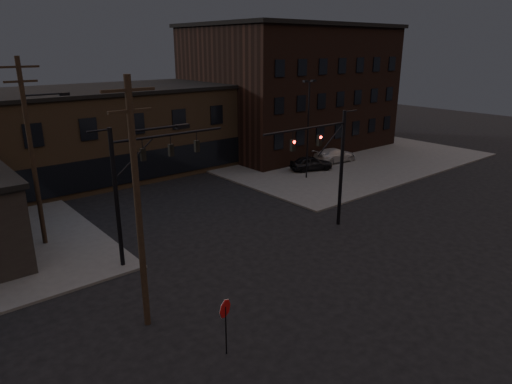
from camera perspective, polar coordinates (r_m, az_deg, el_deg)
ground at (r=25.67m, az=8.37°, el=-10.32°), size 140.00×140.00×0.00m
sidewalk_ne at (r=55.08m, az=6.90°, el=5.15°), size 30.00×30.00×0.15m
building_row at (r=46.87m, az=-17.75°, el=7.11°), size 40.00×12.00×8.00m
building_right at (r=56.81m, az=4.18°, el=12.69°), size 22.00×16.00×14.00m
traffic_signal_near at (r=30.51m, az=9.33°, el=4.14°), size 7.12×0.24×8.00m
traffic_signal_far at (r=26.10m, az=-14.65°, el=1.64°), size 7.12×0.24×8.00m
stop_sign at (r=18.79m, az=-3.85°, el=-15.02°), size 0.72×0.33×2.48m
utility_pole_near at (r=19.55m, az=-14.42°, el=-1.12°), size 3.70×0.28×11.00m
utility_pole_mid at (r=30.24m, az=-26.17°, el=4.73°), size 3.70×0.28×11.50m
lot_light_a at (r=42.23m, az=6.55°, el=8.83°), size 1.50×0.28×9.14m
lot_light_b at (r=49.95m, az=7.24°, el=10.18°), size 1.50×0.28×9.14m
parked_car_lot_a at (r=45.89m, az=6.92°, el=3.61°), size 4.55×3.12×1.44m
parked_car_lot_b at (r=49.61m, az=9.82°, el=4.57°), size 5.22×2.50×1.47m
car_crossing at (r=44.56m, az=-18.45°, el=2.23°), size 2.31×4.75×1.50m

